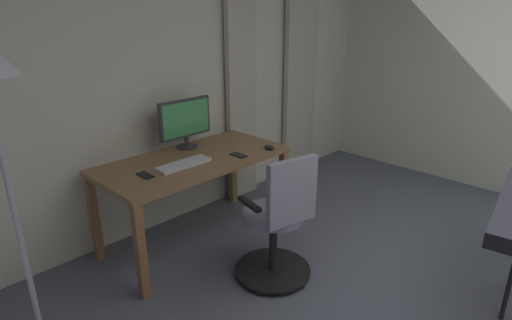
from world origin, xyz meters
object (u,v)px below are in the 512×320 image
desk (194,168)px  computer_keyboard (184,164)px  computer_mouse (269,147)px  office_chair (279,224)px  cell_phone_face_up (239,155)px  computer_monitor (185,120)px  cell_phone_by_monitor (145,175)px

desk → computer_keyboard: computer_keyboard is taller
computer_keyboard → computer_mouse: size_ratio=4.31×
office_chair → cell_phone_face_up: size_ratio=6.74×
desk → computer_monitor: (-0.12, -0.25, 0.32)m
cell_phone_by_monitor → cell_phone_face_up: same height
office_chair → computer_mouse: bearing=60.7°
cell_phone_face_up → computer_keyboard: bearing=-16.7°
desk → computer_mouse: size_ratio=15.12×
cell_phone_by_monitor → office_chair: bearing=125.7°
computer_monitor → cell_phone_by_monitor: bearing=27.5°
computer_monitor → computer_mouse: computer_monitor is taller
computer_keyboard → computer_monitor: bearing=-129.7°
desk → office_chair: (-0.07, 0.84, -0.21)m
computer_keyboard → cell_phone_by_monitor: bearing=-5.8°
computer_monitor → office_chair: bearing=87.2°
computer_mouse → cell_phone_face_up: bearing=-13.5°
computer_monitor → computer_keyboard: size_ratio=1.16×
computer_monitor → cell_phone_by_monitor: 0.71m
desk → computer_keyboard: (0.16, 0.09, 0.10)m
desk → computer_mouse: 0.65m
desk → computer_monitor: computer_monitor is taller
cell_phone_face_up → computer_monitor: bearing=-71.6°
office_chair → cell_phone_face_up: 0.73m
computer_keyboard → cell_phone_face_up: 0.46m
computer_monitor → cell_phone_face_up: (-0.16, 0.48, -0.23)m
computer_mouse → cell_phone_face_up: size_ratio=0.69×
office_chair → computer_keyboard: bearing=119.9°
office_chair → cell_phone_by_monitor: 1.00m
cell_phone_face_up → office_chair: bearing=71.1°
computer_keyboard → computer_mouse: 0.76m
computer_keyboard → cell_phone_face_up: size_ratio=3.00×
office_chair → cell_phone_by_monitor: (0.54, -0.79, 0.30)m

